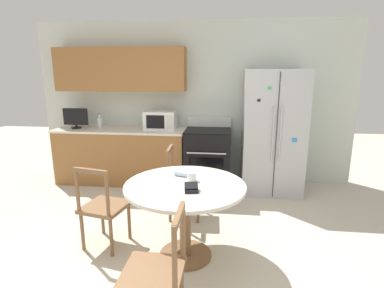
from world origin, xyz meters
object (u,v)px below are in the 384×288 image
dining_chair_near (157,272)px  refrigerator (272,132)px  dining_chair_left (103,207)px  oven_range (208,157)px  microwave (161,120)px  wallet (191,188)px  countertop_tv (76,117)px  counter_bottle (100,123)px  dining_chair_far (183,184)px  candle_glass (192,177)px

dining_chair_near → refrigerator: bearing=-22.0°
dining_chair_left → dining_chair_near: 1.23m
oven_range → dining_chair_left: (-0.96, -1.88, -0.03)m
microwave → wallet: bearing=-71.1°
wallet → countertop_tv: bearing=135.4°
microwave → counter_bottle: microwave is taller
refrigerator → microwave: 1.76m
refrigerator → counter_bottle: bearing=177.7°
refrigerator → oven_range: bearing=176.1°
oven_range → wallet: (-0.01, -2.14, 0.32)m
refrigerator → dining_chair_far: 1.67m
counter_bottle → dining_chair_far: counter_bottle is taller
countertop_tv → dining_chair_far: size_ratio=0.44×
wallet → refrigerator: bearing=64.5°
counter_bottle → countertop_tv: bearing=-171.2°
counter_bottle → dining_chair_near: 3.35m
dining_chair_far → oven_range: bearing=165.8°
oven_range → dining_chair_near: (-0.17, -2.83, -0.03)m
dining_chair_far → candle_glass: dining_chair_far is taller
oven_range → dining_chair_far: (-0.24, -1.11, -0.03)m
dining_chair_near → candle_glass: size_ratio=9.70×
microwave → dining_chair_left: microwave is taller
countertop_tv → dining_chair_far: bearing=-29.7°
microwave → dining_chair_far: microwave is taller
dining_chair_left → dining_chair_near: same height
countertop_tv → dining_chair_left: 2.32m
dining_chair_left → dining_chair_far: bearing=59.2°
refrigerator → oven_range: size_ratio=1.70×
dining_chair_left → wallet: (0.95, -0.25, 0.36)m
refrigerator → dining_chair_left: refrigerator is taller
dining_chair_near → oven_range: bearing=-3.0°
microwave → countertop_tv: (-1.40, -0.09, 0.03)m
oven_range → microwave: bearing=174.4°
dining_chair_near → wallet: size_ratio=6.24×
counter_bottle → microwave: bearing=1.7°
candle_glass → countertop_tv: bearing=138.9°
candle_glass → refrigerator: bearing=60.7°
dining_chair_near → wallet: bearing=-12.3°
dining_chair_near → candle_glass: dining_chair_near is taller
countertop_tv → dining_chair_left: (1.21, -1.87, -0.64)m
countertop_tv → dining_chair_left: countertop_tv is taller
dining_chair_left → wallet: 1.04m
dining_chair_near → wallet: (0.16, 0.70, 0.36)m
counter_bottle → dining_chair_left: bearing=-66.7°
refrigerator → counter_bottle: refrigerator is taller
oven_range → counter_bottle: 1.86m
oven_range → counter_bottle: size_ratio=4.46×
dining_chair_near → wallet: dining_chair_near is taller
countertop_tv → candle_glass: size_ratio=4.30×
dining_chair_far → wallet: 1.11m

